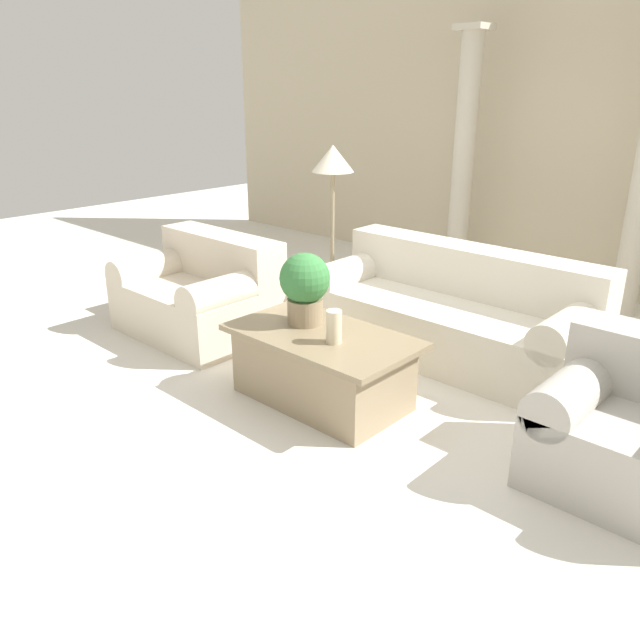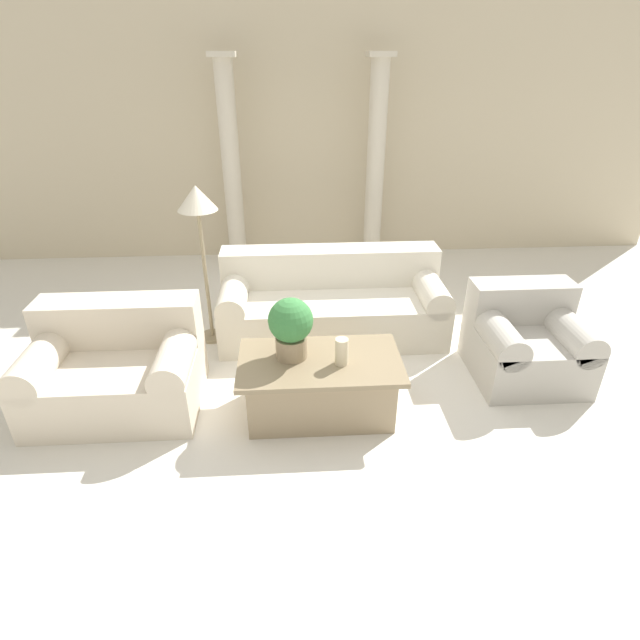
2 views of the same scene
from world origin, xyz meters
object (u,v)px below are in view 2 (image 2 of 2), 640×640
(potted_plant, at_px, (291,326))
(loveseat, at_px, (117,366))
(sofa_long, at_px, (332,302))
(armchair, at_px, (526,339))
(coffee_table, at_px, (320,385))
(floor_lamp, at_px, (198,212))

(potted_plant, bearing_deg, loveseat, 173.09)
(sofa_long, bearing_deg, armchair, -27.68)
(loveseat, xyz_separation_m, coffee_table, (1.64, -0.24, -0.10))
(loveseat, bearing_deg, potted_plant, -6.91)
(coffee_table, bearing_deg, potted_plant, 163.89)
(sofa_long, xyz_separation_m, armchair, (1.66, -0.87, 0.01))
(sofa_long, distance_m, armchair, 1.87)
(sofa_long, distance_m, loveseat, 2.14)
(loveseat, xyz_separation_m, armchair, (3.51, 0.21, -0.00))
(coffee_table, height_order, floor_lamp, floor_lamp)
(potted_plant, height_order, floor_lamp, floor_lamp)
(potted_plant, xyz_separation_m, armchair, (2.08, 0.38, -0.42))
(loveseat, xyz_separation_m, floor_lamp, (0.61, 1.01, 0.97))
(loveseat, xyz_separation_m, potted_plant, (1.42, -0.17, 0.42))
(floor_lamp, relative_size, armchair, 1.71)
(sofa_long, distance_m, potted_plant, 1.39)
(sofa_long, bearing_deg, potted_plant, -108.62)
(coffee_table, bearing_deg, loveseat, 171.84)
(sofa_long, xyz_separation_m, potted_plant, (-0.42, -1.25, 0.43))
(potted_plant, bearing_deg, coffee_table, -16.11)
(loveseat, bearing_deg, coffee_table, -8.16)
(potted_plant, xyz_separation_m, floor_lamp, (-0.81, 1.18, 0.55))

